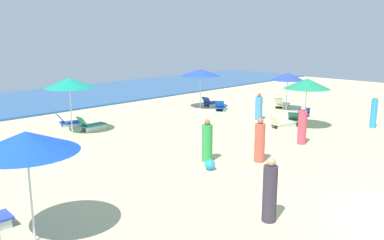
% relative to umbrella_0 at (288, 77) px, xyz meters
% --- Properties ---
extents(ocean, '(60.00, 10.45, 0.12)m').
position_rel_umbrella_0_xyz_m(ocean, '(-10.92, 14.56, -2.05)').
color(ocean, '#245897').
rests_on(ocean, ground_plane).
extents(umbrella_0, '(2.00, 2.00, 2.35)m').
position_rel_umbrella_0_xyz_m(umbrella_0, '(0.00, 0.00, 0.00)').
color(umbrella_0, silver).
rests_on(umbrella_0, ground_plane).
extents(lounge_chair_0_0, '(1.59, 0.90, 0.74)m').
position_rel_umbrella_0_xyz_m(lounge_chair_0_0, '(0.59, 0.69, -1.87)').
color(lounge_chair_0_0, silver).
rests_on(lounge_chair_0_0, ground_plane).
extents(lounge_chair_0_1, '(1.50, 1.28, 0.60)m').
position_rel_umbrella_0_xyz_m(lounge_chair_0_1, '(-0.64, -1.55, -1.89)').
color(lounge_chair_0_1, silver).
rests_on(lounge_chair_0_1, ground_plane).
extents(umbrella_1, '(2.50, 2.50, 2.50)m').
position_rel_umbrella_0_xyz_m(umbrella_1, '(-3.23, 4.26, 0.18)').
color(umbrella_1, silver).
rests_on(umbrella_1, ground_plane).
extents(lounge_chair_1_0, '(1.46, 1.19, 0.71)m').
position_rel_umbrella_0_xyz_m(lounge_chair_1_0, '(-2.80, 2.92, -1.87)').
color(lounge_chair_1_0, silver).
rests_on(lounge_chair_1_0, ground_plane).
extents(lounge_chair_1_1, '(1.29, 0.65, 0.66)m').
position_rel_umbrella_0_xyz_m(lounge_chair_1_1, '(-2.08, 4.41, -1.88)').
color(lounge_chair_1_1, silver).
rests_on(lounge_chair_1_1, ground_plane).
extents(umbrella_3, '(2.25, 2.25, 2.66)m').
position_rel_umbrella_0_xyz_m(umbrella_3, '(-12.24, 4.11, 0.32)').
color(umbrella_3, silver).
rests_on(umbrella_3, ground_plane).
extents(lounge_chair_3_0, '(1.41, 0.59, 0.77)m').
position_rel_umbrella_0_xyz_m(lounge_chair_3_0, '(-11.26, 4.03, -1.83)').
color(lounge_chair_3_0, silver).
rests_on(lounge_chair_3_0, ground_plane).
extents(lounge_chair_3_1, '(1.39, 0.98, 0.74)m').
position_rel_umbrella_0_xyz_m(lounge_chair_3_1, '(-11.66, 5.47, -1.84)').
color(lounge_chair_3_1, silver).
rests_on(lounge_chair_3_1, ground_plane).
extents(umbrella_4, '(2.29, 2.29, 2.60)m').
position_rel_umbrella_0_xyz_m(umbrella_4, '(-17.92, -4.37, 0.25)').
color(umbrella_4, silver).
rests_on(umbrella_4, ground_plane).
extents(umbrella_5, '(2.24, 2.24, 2.52)m').
position_rel_umbrella_0_xyz_m(umbrella_5, '(-3.53, -3.20, 0.15)').
color(umbrella_5, silver).
rests_on(umbrella_5, ground_plane).
extents(lounge_chair_5_0, '(1.39, 1.03, 0.73)m').
position_rel_umbrella_0_xyz_m(lounge_chair_5_0, '(-2.97, -2.31, -1.83)').
color(lounge_chair_5_0, silver).
rests_on(lounge_chair_5_0, ground_plane).
extents(lounge_chair_5_1, '(1.58, 0.91, 0.70)m').
position_rel_umbrella_0_xyz_m(lounge_chair_5_1, '(-4.16, -2.32, -1.85)').
color(lounge_chair_5_1, silver).
rests_on(lounge_chair_5_1, ground_plane).
extents(beachgoer_0, '(0.43, 0.43, 1.66)m').
position_rel_umbrella_0_xyz_m(beachgoer_0, '(-9.50, -4.66, -1.35)').
color(beachgoer_0, '#D75141').
rests_on(beachgoer_0, ground_plane).
extents(beachgoer_1, '(0.42, 0.42, 1.50)m').
position_rel_umbrella_0_xyz_m(beachgoer_1, '(-3.40, -0.33, -1.43)').
color(beachgoer_1, '#448DCA').
rests_on(beachgoer_1, ground_plane).
extents(beachgoer_2, '(0.47, 0.47, 1.61)m').
position_rel_umbrella_0_xyz_m(beachgoer_2, '(-10.81, -3.23, -1.38)').
color(beachgoer_2, green).
rests_on(beachgoer_2, ground_plane).
extents(beachgoer_4, '(0.38, 0.38, 1.69)m').
position_rel_umbrella_0_xyz_m(beachgoer_4, '(-13.31, -7.63, -1.33)').
color(beachgoer_4, '#372F3F').
rests_on(beachgoer_4, ground_plane).
extents(beachgoer_5, '(0.32, 0.32, 1.67)m').
position_rel_umbrella_0_xyz_m(beachgoer_5, '(-0.95, -5.58, -1.33)').
color(beachgoer_5, '#2990CF').
rests_on(beachgoer_5, ground_plane).
extents(beachgoer_6, '(0.53, 0.53, 1.65)m').
position_rel_umbrella_0_xyz_m(beachgoer_6, '(-6.20, -4.54, -1.35)').
color(beachgoer_6, '#D54457').
rests_on(beachgoer_6, ground_plane).
extents(beach_ball_0, '(0.37, 0.37, 0.37)m').
position_rel_umbrella_0_xyz_m(beach_ball_0, '(-11.46, -3.97, -1.93)').
color(beach_ball_0, '#2494CC').
rests_on(beach_ball_0, ground_plane).
extents(beach_ball_1, '(0.28, 0.28, 0.28)m').
position_rel_umbrella_0_xyz_m(beach_ball_1, '(-8.28, -0.82, -1.98)').
color(beach_ball_1, yellow).
rests_on(beach_ball_1, ground_plane).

